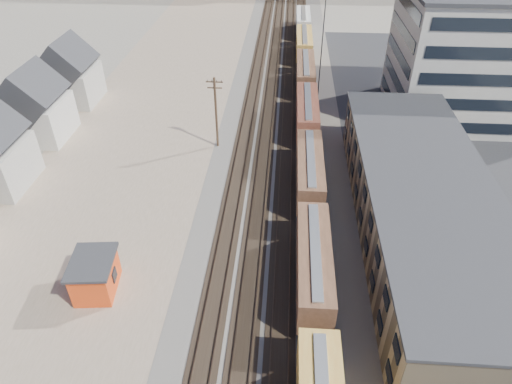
# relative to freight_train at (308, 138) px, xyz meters

# --- Properties ---
(ballast_bed) EXTENTS (18.00, 200.00, 0.06)m
(ballast_bed) POSITION_rel_freight_train_xyz_m (-3.80, 9.92, -2.76)
(ballast_bed) COLOR #4C4742
(ballast_bed) RESTS_ON ground
(dirt_yard) EXTENTS (24.00, 180.00, 0.03)m
(dirt_yard) POSITION_rel_freight_train_xyz_m (-23.80, -0.08, -2.78)
(dirt_yard) COLOR #7A6754
(dirt_yard) RESTS_ON ground
(asphalt_lot) EXTENTS (26.00, 120.00, 0.04)m
(asphalt_lot) POSITION_rel_freight_train_xyz_m (18.20, -5.08, -2.77)
(asphalt_lot) COLOR #232326
(asphalt_lot) RESTS_ON ground
(rail_tracks) EXTENTS (11.40, 200.00, 0.24)m
(rail_tracks) POSITION_rel_freight_train_xyz_m (-4.35, 9.92, -2.68)
(rail_tracks) COLOR black
(rail_tracks) RESTS_ON ground
(freight_train) EXTENTS (3.00, 119.74, 4.46)m
(freight_train) POSITION_rel_freight_train_xyz_m (0.00, 0.00, 0.00)
(freight_train) COLOR black
(freight_train) RESTS_ON ground
(warehouse) EXTENTS (12.40, 40.40, 7.25)m
(warehouse) POSITION_rel_freight_train_xyz_m (11.18, -15.08, 0.86)
(warehouse) COLOR #9D8662
(warehouse) RESTS_ON ground
(office_tower) EXTENTS (22.60, 18.60, 18.45)m
(office_tower) POSITION_rel_freight_train_xyz_m (24.15, 14.87, 6.47)
(office_tower) COLOR #9E998E
(office_tower) RESTS_ON ground
(utility_pole_north) EXTENTS (2.20, 0.32, 10.00)m
(utility_pole_north) POSITION_rel_freight_train_xyz_m (-12.30, 1.92, 2.50)
(utility_pole_north) COLOR #382619
(utility_pole_north) RESTS_ON ground
(radio_mast) EXTENTS (1.20, 0.16, 18.00)m
(radio_mast) POSITION_rel_freight_train_xyz_m (2.20, 19.92, 6.33)
(radio_mast) COLOR black
(radio_mast) RESTS_ON ground
(maintenance_shed) EXTENTS (4.32, 5.32, 3.62)m
(maintenance_shed) POSITION_rel_freight_train_xyz_m (-19.72, -24.78, -0.94)
(maintenance_shed) COLOR #E04315
(maintenance_shed) RESTS_ON ground
(parked_car_blue) EXTENTS (5.54, 6.22, 1.60)m
(parked_car_blue) POSITION_rel_freight_train_xyz_m (17.46, 8.16, -1.99)
(parked_car_blue) COLOR navy
(parked_car_blue) RESTS_ON ground
(parked_car_far) EXTENTS (3.55, 4.91, 1.55)m
(parked_car_far) POSITION_rel_freight_train_xyz_m (28.67, 15.42, -2.02)
(parked_car_far) COLOR silver
(parked_car_far) RESTS_ON ground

